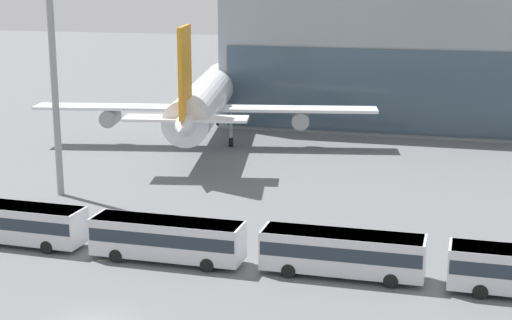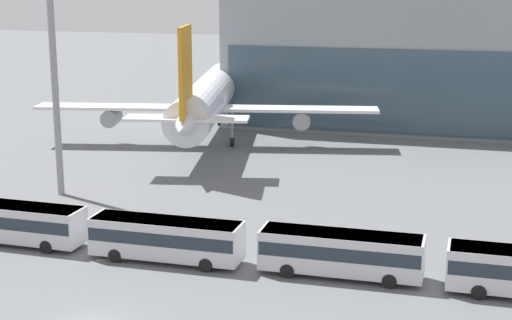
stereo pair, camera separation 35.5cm
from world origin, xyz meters
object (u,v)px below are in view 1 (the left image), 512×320
(airliner_at_gate_far, at_px, (205,100))
(shuttle_bus_1, at_px, (167,237))
(shuttle_bus_0, at_px, (15,221))
(shuttle_bus_2, at_px, (342,251))
(floodlight_mast, at_px, (51,23))

(airliner_at_gate_far, bearing_deg, shuttle_bus_1, -176.60)
(airliner_at_gate_far, xyz_separation_m, shuttle_bus_1, (10.02, -38.48, -3.70))
(airliner_at_gate_far, relative_size, shuttle_bus_0, 3.64)
(shuttle_bus_0, relative_size, shuttle_bus_1, 1.01)
(shuttle_bus_1, bearing_deg, shuttle_bus_2, 2.17)
(airliner_at_gate_far, bearing_deg, shuttle_bus_2, -160.42)
(shuttle_bus_2, distance_m, floodlight_mast, 34.86)
(shuttle_bus_0, xyz_separation_m, shuttle_bus_2, (25.32, -0.10, 0.00))
(shuttle_bus_2, height_order, floodlight_mast, floodlight_mast)
(airliner_at_gate_far, relative_size, floodlight_mast, 1.49)
(shuttle_bus_0, relative_size, shuttle_bus_2, 1.01)
(shuttle_bus_2, bearing_deg, floodlight_mast, 154.79)
(airliner_at_gate_far, height_order, shuttle_bus_0, airliner_at_gate_far)
(shuttle_bus_0, distance_m, shuttle_bus_2, 25.32)
(shuttle_bus_2, bearing_deg, shuttle_bus_1, -178.41)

